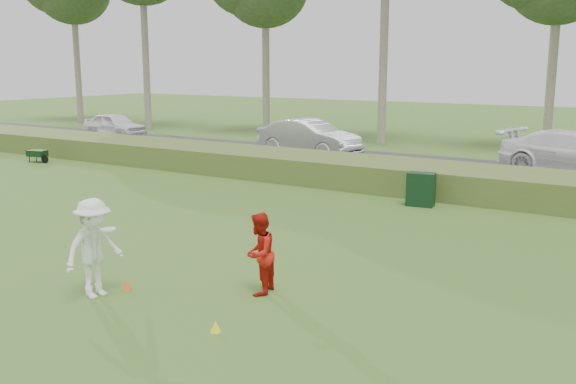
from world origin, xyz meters
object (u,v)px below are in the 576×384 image
Objects in this scene: player_red at (259,254)px; utility_cabinet at (421,189)px; player_white at (94,248)px; car_left at (115,125)px; cone_yellow at (216,326)px; cone_orange at (127,285)px; car_mid at (309,137)px.

utility_cabinet is (-0.12, 8.79, -0.27)m from player_red.
car_left is at bearing 52.99° from player_white.
cone_yellow is (0.40, -1.83, -0.68)m from player_red.
cone_yellow is (2.65, -0.65, -0.00)m from cone_orange.
player_red reaches higher than cone_orange.
utility_cabinet is (2.13, 9.97, 0.41)m from cone_orange.
utility_cabinet is 0.20× the size of car_mid.
cone_orange is 0.04× the size of car_mid.
utility_cabinet is at bearing 92.81° from cone_yellow.
player_white is 1.19× the size of player_red.
car_mid reaches higher than cone_yellow.
car_mid is (-8.64, 17.93, 0.79)m from cone_yellow.
car_mid is at bearing 109.14° from cone_orange.
cone_orange is 1.04× the size of cone_yellow.
cone_orange is at bearing -75.01° from player_red.
player_red reaches higher than car_left.
player_white is at bearing -153.82° from car_mid.
car_left is at bearing 96.03° from car_mid.
player_red is 0.31× the size of car_mid.
cone_orange is at bearing -110.35° from utility_cabinet.
player_white is at bearing 177.69° from cone_yellow.
player_red is at bearing 27.60° from cone_orange.
cone_yellow is (2.88, -0.12, -0.83)m from player_white.
car_left reaches higher than cone_yellow.
cone_yellow is 0.04× the size of car_mid.
utility_cabinet is (2.35, 10.51, -0.42)m from player_white.
car_left is at bearing 151.53° from utility_cabinet.
player_white is at bearing -110.94° from utility_cabinet.
player_white is 3.02m from player_red.
cone_yellow is at bearing -127.42° from car_left.
car_left reaches higher than cone_orange.
player_white reaches higher than utility_cabinet.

